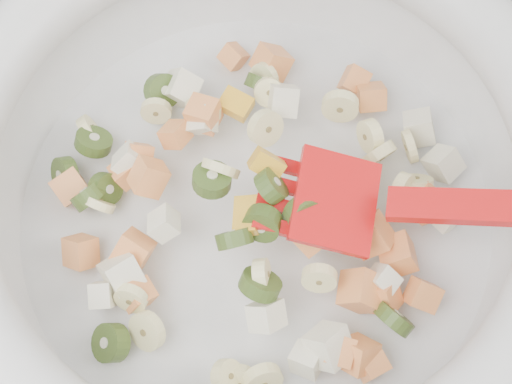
{
  "coord_description": "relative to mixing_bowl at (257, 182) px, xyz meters",
  "views": [
    {
      "loc": [
        0.05,
        1.26,
        1.45
      ],
      "look_at": [
        0.06,
        1.5,
        0.95
      ],
      "focal_mm": 55.0,
      "sensor_mm": 36.0,
      "label": 1
    }
  ],
  "objects": [
    {
      "name": "mixing_bowl",
      "position": [
        0.0,
        0.0,
        0.0
      ],
      "size": [
        0.51,
        0.44,
        0.14
      ],
      "color": "silver",
      "rests_on": "counter"
    }
  ]
}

